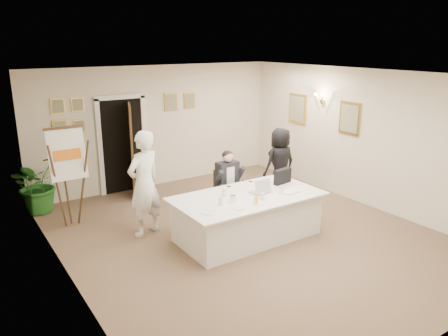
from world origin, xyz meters
The scene contains 28 objects.
floor centered at (0.00, 0.00, 0.00)m, with size 7.00×7.00×0.00m, color brown.
ceiling centered at (0.00, 0.00, 2.80)m, with size 6.00×7.00×0.02m, color white.
wall_back centered at (0.00, 3.50, 1.40)m, with size 6.00×0.10×2.80m, color beige.
wall_front centered at (0.00, -3.50, 1.40)m, with size 6.00×0.10×2.80m, color beige.
wall_left centered at (-3.00, 0.00, 1.40)m, with size 0.10×7.00×2.80m, color beige.
wall_right centered at (3.00, 0.00, 1.40)m, with size 0.10×7.00×2.80m, color beige.
doorway centered at (-0.88, 3.32, 1.04)m, with size 1.14×0.86×2.20m.
pictures_back_wall centered at (-0.80, 3.47, 1.85)m, with size 3.40×0.06×0.80m, color gold, non-canonical shape.
pictures_right_wall centered at (2.97, 1.20, 1.75)m, with size 0.06×2.20×0.80m, color gold, non-canonical shape.
wall_sconce centered at (2.90, 1.20, 2.10)m, with size 0.20×0.30×0.24m, color gold, non-canonical shape.
conference_table centered at (-0.03, -0.08, 0.39)m, with size 2.56×1.37×0.78m.
seated_man centered at (0.21, 0.86, 0.67)m, with size 0.58×0.61×1.34m, color black, non-canonical shape.
flip_chart centered at (-2.46, 2.09, 0.86)m, with size 0.64×0.41×1.85m.
standing_man centered at (-1.45, 1.02, 0.94)m, with size 0.68×0.45×1.88m, color white.
standing_woman centered at (1.80, 1.21, 0.77)m, with size 0.75×0.49×1.54m, color black.
potted_palm centered at (-2.80, 3.20, 0.58)m, with size 1.05×0.91×1.17m, color #226321.
laptop centered at (0.22, -0.06, 0.91)m, with size 0.33×0.35×0.28m, color #B7BABC, non-canonical shape.
laptop_bag centered at (0.90, 0.10, 0.91)m, with size 0.39×0.11×0.27m, color black.
paper_stack centered at (0.67, -0.38, 0.79)m, with size 0.32×0.22×0.03m, color white.
plate_left centered at (-1.00, -0.39, 0.78)m, with size 0.23×0.23×0.01m, color white.
plate_mid centered at (-0.50, -0.51, 0.78)m, with size 0.22×0.22×0.01m, color white.
plate_near centered at (-0.10, -0.48, 0.78)m, with size 0.23×0.23×0.01m, color white.
glass_a centered at (-0.67, -0.22, 0.84)m, with size 0.07×0.07×0.14m, color silver.
glass_b centered at (0.02, -0.42, 0.84)m, with size 0.07×0.07×0.14m, color silver.
glass_c centered at (0.50, -0.34, 0.84)m, with size 0.07×0.07×0.14m, color silver.
glass_d centered at (-0.39, 0.11, 0.84)m, with size 0.06×0.06×0.14m, color silver.
oj_glass centered at (-0.17, -0.50, 0.84)m, with size 0.06×0.06×0.13m, color yellow.
steel_jug centered at (-0.42, -0.19, 0.83)m, with size 0.10×0.10×0.11m, color silver.
Camera 1 is at (-4.26, -5.73, 3.32)m, focal length 35.00 mm.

